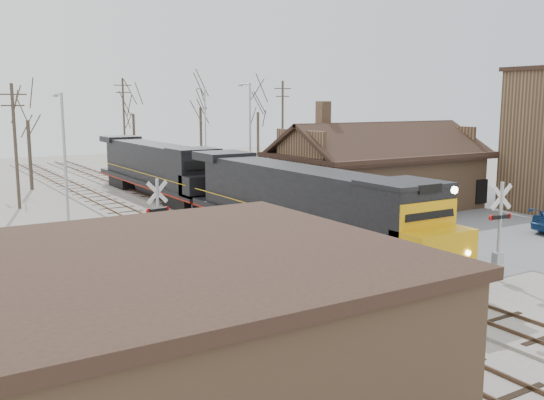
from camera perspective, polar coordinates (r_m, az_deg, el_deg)
The scene contains 21 objects.
ground at distance 29.05m, azimuth 7.85°, elevation -6.57°, with size 140.00×140.00×0.00m, color #A6A196.
road at distance 29.05m, azimuth 7.85°, elevation -6.55°, with size 60.00×9.00×0.03m, color slate.
parking_lot at distance 44.73m, azimuth 22.55°, elevation -1.58°, with size 22.00×26.00×0.03m, color slate.
track_main at distance 41.38m, azimuth -5.48°, elevation -1.67°, with size 3.40×90.00×0.24m.
track_siding at distance 39.63m, azimuth -11.33°, elevation -2.29°, with size 3.40×90.00×0.24m.
depot at distance 45.22m, azimuth 9.97°, elevation 2.17°, with size 15.20×9.31×7.90m.
commercial_building at distance 15.44m, azimuth -11.11°, elevation -12.70°, with size 12.40×10.40×4.30m.
locomotive_lead at distance 31.59m, azimuth 3.36°, elevation -0.68°, with size 3.12×20.91×4.64m.
locomotive_trailing at distance 50.25m, azimuth -10.68°, elevation 2.89°, with size 3.12×20.91×4.40m.
crossbuck_near at distance 28.57m, azimuth 20.59°, elevation -3.12°, with size 1.26×0.33×4.42m.
crossbuck_far at distance 29.53m, azimuth -10.65°, elevation -2.42°, with size 1.22×0.32×4.26m.
streetlight_a at distance 40.73m, azimuth -19.00°, elevation 4.34°, with size 0.25×2.04×8.43m.
streetlight_b at distance 53.19m, azimuth -2.15°, elevation 6.45°, with size 0.25×2.04×9.46m.
streetlight_c at distance 65.51m, azimuth -6.34°, elevation 6.92°, with size 0.25×2.04×9.43m.
utility_pole_a at distance 48.33m, azimuth -23.01°, elevation 4.89°, with size 2.00×0.24×9.19m.
utility_pole_b at distance 70.96m, azimuth -13.75°, elevation 7.05°, with size 2.00×0.24×10.46m.
utility_pole_c at distance 64.30m, azimuth 1.00°, elevation 6.90°, with size 2.00×0.24×10.00m.
tree_b at distance 58.37m, azimuth -22.08°, elevation 7.97°, with size 4.15×4.15×10.17m.
tree_c at distance 72.03m, azimuth -12.96°, elevation 8.74°, with size 4.31×4.31×10.55m.
tree_d at distance 69.54m, azimuth -6.77°, elevation 9.64°, with size 4.82×4.82×11.81m.
tree_e at distance 70.48m, azimuth -1.34°, elevation 9.15°, with size 4.44×4.44×10.87m.
Camera 1 is at (-17.92, -21.46, 7.89)m, focal length 40.00 mm.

